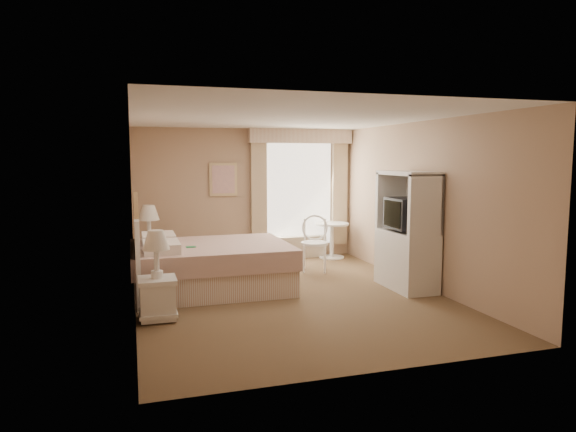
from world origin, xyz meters
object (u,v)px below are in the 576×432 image
object	(u,v)px
nightstand_near	(157,287)
armoire	(407,240)
bed	(204,264)
round_table	(332,235)
nightstand_far	(150,249)
cafe_chair	(315,239)

from	to	relation	value
nightstand_near	armoire	world-z (taller)	armoire
bed	nightstand_near	distance (m)	1.47
nightstand_near	round_table	distance (m)	4.57
nightstand_near	nightstand_far	distance (m)	2.50
cafe_chair	armoire	world-z (taller)	armoire
bed	round_table	bearing A→B (deg)	32.19
nightstand_near	nightstand_far	world-z (taller)	nightstand_far
armoire	nightstand_near	bearing A→B (deg)	-172.56
round_table	armoire	xyz separation A→B (m)	(0.20, -2.51, 0.27)
nightstand_far	armoire	bearing A→B (deg)	-28.99
round_table	armoire	size ratio (longest dim) A/B	0.39
round_table	nightstand_far	bearing A→B (deg)	-171.96
nightstand_far	cafe_chair	distance (m)	2.80
bed	round_table	world-z (taller)	bed
nightstand_far	cafe_chair	bearing A→B (deg)	-9.29
nightstand_far	round_table	distance (m)	3.49
bed	cafe_chair	bearing A→B (deg)	20.97
nightstand_far	round_table	bearing A→B (deg)	8.04
round_table	armoire	world-z (taller)	armoire
bed	nightstand_far	world-z (taller)	bed
round_table	cafe_chair	distance (m)	1.17
nightstand_far	round_table	size ratio (longest dim) A/B	1.68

